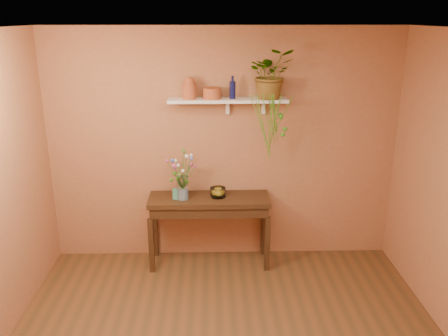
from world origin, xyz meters
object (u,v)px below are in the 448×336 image
Objects in this scene: sideboard at (209,207)px; terracotta_jug at (189,88)px; bouquet at (182,167)px; glass_bowl at (218,193)px; glass_vase at (183,190)px; spider_plant at (271,74)px; blue_bottle at (233,90)px.

terracotta_jug is at bearing 155.49° from sideboard.
bouquet is 0.51m from glass_bowl.
sideboard is 5.13× the size of glass_vase.
spider_plant reaches higher than glass_bowl.
blue_bottle is at bearing 27.01° from glass_bowl.
glass_bowl is (0.10, 0.02, 0.17)m from sideboard.
bouquet is at bearing -125.25° from terracotta_jug.
sideboard is 3.16× the size of bouquet.
blue_bottle reaches higher than bouquet.
glass_vase is (-0.56, -0.15, -1.09)m from blue_bottle.
terracotta_jug is 0.56× the size of bouquet.
glass_vase is at bearing -171.38° from sideboard.
bouquet is at bearing -172.38° from sideboard.
spider_plant is at bearing 8.00° from bouquet.
glass_bowl is (-0.16, -0.08, -1.16)m from blue_bottle.
sideboard is 2.57× the size of spider_plant.
terracotta_jug reaches higher than bouquet.
glass_bowl is (-0.58, -0.08, -1.32)m from spider_plant.
spider_plant reaches higher than terracotta_jug.
blue_bottle reaches higher than sideboard.
blue_bottle is 0.44m from spider_plant.
terracotta_jug is at bearing 166.23° from glass_bowl.
blue_bottle is at bearing 1.19° from terracotta_jug.
bouquet is at bearing -171.77° from glass_bowl.
sideboard is at bearing -171.84° from spider_plant.
spider_plant is 1.45m from glass_bowl.
bouquet is (-0.97, -0.14, -1.00)m from spider_plant.
bouquet reaches higher than glass_vase.
sideboard is 0.20m from glass_bowl.
spider_plant reaches higher than bouquet.
glass_bowl is at bearing 9.97° from sideboard.
terracotta_jug is 0.46m from blue_bottle.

